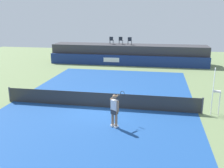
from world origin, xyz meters
name	(u,v)px	position (x,y,z in m)	size (l,w,h in m)	color
ground_plane	(109,93)	(0.00, 3.00, 0.00)	(48.00, 48.00, 0.00)	#6B7F51
court_inner	(100,107)	(0.00, 0.00, 0.00)	(12.00, 22.00, 0.00)	#1C478C
sponsor_wall	(127,61)	(-0.01, 13.50, 0.60)	(18.00, 0.22, 1.20)	navy
spectator_platform	(129,54)	(0.00, 15.30, 1.10)	(18.00, 2.80, 2.20)	#38383D
spectator_chair_far_left	(112,40)	(-2.07, 15.32, 2.69)	(0.46, 0.46, 0.89)	#1E232D
spectator_chair_left	(121,40)	(-0.98, 15.43, 2.69)	(0.46, 0.46, 0.89)	#1E232D
spectator_chair_center	(130,41)	(0.12, 15.14, 2.69)	(0.46, 0.46, 0.89)	#1E232D
umpire_chair	(215,88)	(6.80, 0.02, 1.59)	(0.51, 0.51, 2.76)	white
tennis_net	(100,100)	(0.00, 0.00, 0.47)	(12.40, 0.02, 0.95)	#2D2D2D
net_post_near	(10,94)	(-6.20, 0.00, 0.50)	(0.10, 0.10, 1.00)	#4C4C51
net_post_far	(202,106)	(6.20, 0.00, 0.50)	(0.10, 0.10, 1.00)	#4C4C51
tennis_player	(115,109)	(1.43, -2.72, 0.96)	(0.68, 1.26, 1.77)	white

